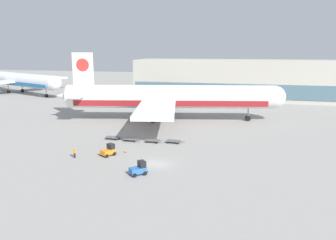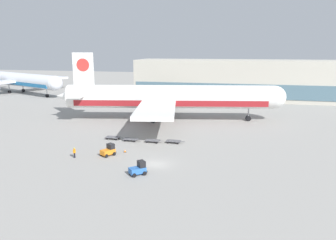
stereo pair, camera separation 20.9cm
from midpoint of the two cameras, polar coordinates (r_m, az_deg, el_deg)
name	(u,v)px [view 1 (the left image)]	position (r m, az deg, el deg)	size (l,w,h in m)	color
ground_plane	(157,164)	(52.35, -2.13, -7.69)	(400.00, 400.00, 0.00)	gray
terminal_building	(260,80)	(122.74, 15.74, 6.74)	(90.00, 18.20, 14.00)	#BCB7A8
airplane_main	(167,98)	(82.81, -0.25, 3.93)	(57.51, 48.64, 17.00)	white
airplane_distant	(19,80)	(147.75, -24.62, 6.34)	(50.51, 43.74, 15.77)	silver
baggage_tug_foreground	(139,169)	(48.10, -5.22, -8.46)	(2.76, 2.70, 2.00)	#2D66B7
baggage_tug_mid	(109,151)	(57.06, -10.39, -5.25)	(2.53, 2.82, 2.00)	orange
baggage_dolly_lead	(113,137)	(67.11, -9.66, -3.00)	(3.71, 1.56, 0.48)	#56565B
baggage_dolly_second	(131,139)	(65.28, -6.59, -3.34)	(3.71, 1.56, 0.48)	#56565B
baggage_dolly_third	(153,140)	(64.00, -2.75, -3.59)	(3.71, 1.56, 0.48)	#56565B
baggage_dolly_trail	(174,141)	(63.54, 0.89, -3.69)	(3.71, 1.56, 0.48)	#56565B
ground_crew_near	(74,152)	(57.05, -16.08, -5.36)	(0.30, 0.55, 1.78)	black
traffic_cone_near	(125,151)	(58.49, -7.59, -5.31)	(0.40, 0.40, 0.63)	black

